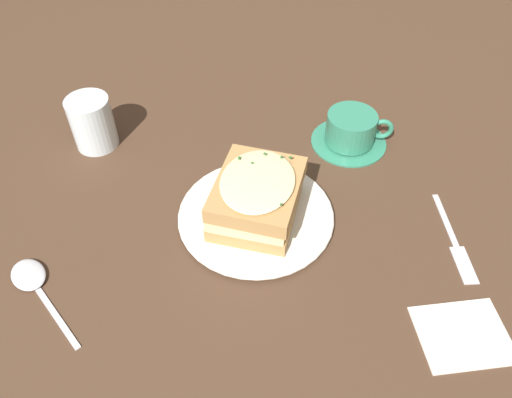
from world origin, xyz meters
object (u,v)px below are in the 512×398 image
object	(u,v)px
dinner_plate	(256,215)
spoon	(31,280)
teacup_with_saucer	(351,131)
water_glass	(92,123)
sandwich	(257,197)
napkin	(463,334)
fork	(457,247)

from	to	relation	value
dinner_plate	spoon	bearing A→B (deg)	-3.14
teacup_with_saucer	water_glass	world-z (taller)	water_glass
sandwich	napkin	distance (m)	0.33
sandwich	fork	size ratio (longest dim) A/B	1.15
fork	teacup_with_saucer	bearing A→B (deg)	-64.80
teacup_with_saucer	spoon	xyz separation A→B (m)	(0.56, 0.08, -0.02)
spoon	napkin	bearing A→B (deg)	-49.45
dinner_plate	napkin	size ratio (longest dim) A/B	2.09
water_glass	fork	xyz separation A→B (m)	(-0.44, 0.45, -0.04)
sandwich	fork	bearing A→B (deg)	145.81
teacup_with_saucer	water_glass	xyz separation A→B (m)	(0.42, -0.18, 0.02)
sandwich	napkin	size ratio (longest dim) A/B	1.66
napkin	teacup_with_saucer	bearing A→B (deg)	-99.24
fork	napkin	distance (m)	0.15
teacup_with_saucer	napkin	size ratio (longest dim) A/B	1.18
dinner_plate	fork	bearing A→B (deg)	145.56
water_glass	napkin	xyz separation A→B (m)	(-0.35, 0.57, -0.04)
fork	napkin	world-z (taller)	same
water_glass	fork	world-z (taller)	water_glass
teacup_with_saucer	spoon	size ratio (longest dim) A/B	0.78
teacup_with_saucer	dinner_plate	bearing A→B (deg)	-129.84
teacup_with_saucer	water_glass	bearing A→B (deg)	-176.79
sandwich	teacup_with_saucer	size ratio (longest dim) A/B	1.41
fork	napkin	bearing A→B (deg)	74.49
sandwich	spoon	size ratio (longest dim) A/B	1.10
sandwich	teacup_with_saucer	world-z (taller)	sandwich
teacup_with_saucer	fork	bearing A→B (deg)	-58.76
water_glass	fork	size ratio (longest dim) A/B	0.56
dinner_plate	sandwich	world-z (taller)	sandwich
spoon	dinner_plate	bearing A→B (deg)	-20.94
spoon	napkin	distance (m)	0.58
fork	spoon	xyz separation A→B (m)	(0.58, -0.19, 0.00)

